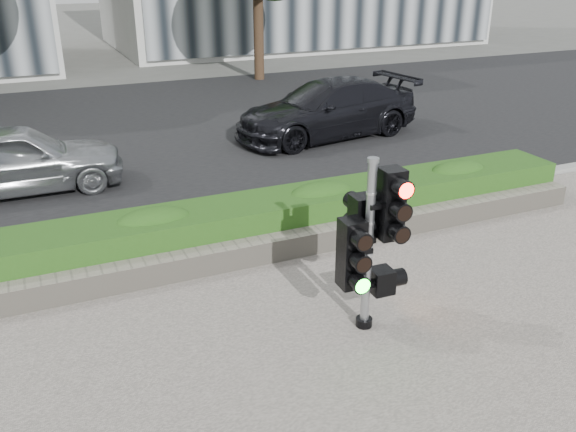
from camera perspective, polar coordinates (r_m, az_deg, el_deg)
The scene contains 8 objects.
ground at distance 7.45m, azimuth 1.56°, elevation -10.78°, with size 120.00×120.00×0.00m, color #51514C.
road at distance 16.33m, azimuth -13.77°, elevation 7.73°, with size 60.00×13.00×0.02m, color black.
curb at distance 10.00m, azimuth -6.18°, elevation -1.20°, with size 60.00×0.25×0.12m, color gray.
stone_wall at distance 8.87m, azimuth -3.69°, elevation -3.42°, with size 12.00×0.32×0.34m, color gray.
hedge at distance 9.35m, azimuth -5.11°, elevation -0.85°, with size 12.00×1.00×0.68m, color #488629.
traffic_signal at distance 7.03m, azimuth 7.65°, elevation -1.90°, with size 0.74×0.54×2.12m.
car_silver at distance 12.50m, azimuth -24.11°, elevation 4.89°, with size 1.55×3.85×1.31m, color #A2A4A9.
car_dark at distance 15.22m, azimuth 3.67°, elevation 9.95°, with size 1.93×4.74×1.38m, color black.
Camera 1 is at (-2.69, -5.57, 4.14)m, focal length 38.00 mm.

